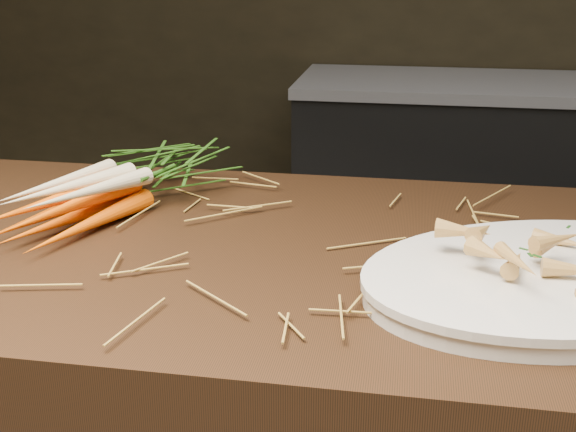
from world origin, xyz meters
name	(u,v)px	position (x,y,z in m)	size (l,w,h in m)	color
back_counter	(529,189)	(0.30, 2.18, 0.42)	(1.82, 0.62, 0.84)	black
straw_bedding	(535,255)	(0.00, 0.30, 0.91)	(1.40, 0.60, 0.02)	olive
root_veg_bunch	(133,180)	(-0.62, 0.43, 0.94)	(0.31, 0.49, 0.09)	#EC5405
serving_platter	(555,283)	(0.01, 0.21, 0.91)	(0.49, 0.32, 0.03)	white
roasted_veg_heap	(559,252)	(0.01, 0.21, 0.95)	(0.24, 0.17, 0.05)	#AC7B34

